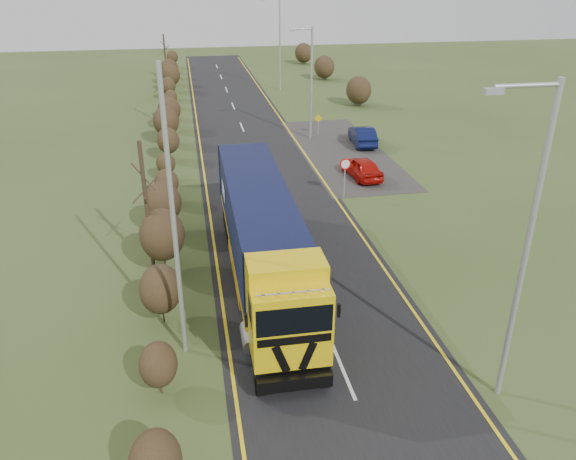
# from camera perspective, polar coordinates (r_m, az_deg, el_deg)

# --- Properties ---
(ground) EXTENTS (160.00, 160.00, 0.00)m
(ground) POSITION_cam_1_polar(r_m,az_deg,el_deg) (22.77, 2.89, -7.77)
(ground) COLOR #35491F
(ground) RESTS_ON ground
(road) EXTENTS (8.00, 120.00, 0.02)m
(road) POSITION_cam_1_polar(r_m,az_deg,el_deg) (31.45, -1.20, 2.07)
(road) COLOR black
(road) RESTS_ON ground
(layby) EXTENTS (6.00, 18.00, 0.02)m
(layby) POSITION_cam_1_polar(r_m,az_deg,el_deg) (41.97, 5.43, 8.00)
(layby) COLOR #312E2C
(layby) RESTS_ON ground
(lane_markings) EXTENTS (7.52, 116.00, 0.01)m
(lane_markings) POSITION_cam_1_polar(r_m,az_deg,el_deg) (31.16, -1.11, 1.88)
(lane_markings) COLOR yellow
(lane_markings) RESTS_ON road
(hedgerow) EXTENTS (2.24, 102.04, 6.05)m
(hedgerow) POSITION_cam_1_polar(r_m,az_deg,el_deg) (28.59, -12.50, 2.49)
(hedgerow) COLOR black
(hedgerow) RESTS_ON ground
(lorry) EXTENTS (2.91, 14.96, 4.17)m
(lorry) POSITION_cam_1_polar(r_m,az_deg,el_deg) (23.23, -2.69, -0.36)
(lorry) COLOR black
(lorry) RESTS_ON ground
(car_red_hatchback) EXTENTS (2.02, 4.10, 1.34)m
(car_red_hatchback) POSITION_cam_1_polar(r_m,az_deg,el_deg) (36.46, 7.51, 6.30)
(car_red_hatchback) COLOR #AE0E08
(car_red_hatchback) RESTS_ON ground
(car_blue_sedan) EXTENTS (1.86, 4.38, 1.40)m
(car_blue_sedan) POSITION_cam_1_polar(r_m,az_deg,el_deg) (43.55, 7.58, 9.48)
(car_blue_sedan) COLOR #091036
(car_blue_sedan) RESTS_ON ground
(streetlight_near) EXTENTS (2.10, 0.20, 9.92)m
(streetlight_near) POSITION_cam_1_polar(r_m,az_deg,el_deg) (16.98, 22.86, -0.87)
(streetlight_near) COLOR #9FA2A4
(streetlight_near) RESTS_ON ground
(streetlight_mid) EXTENTS (1.79, 0.18, 8.37)m
(streetlight_mid) POSITION_cam_1_polar(r_m,az_deg,el_deg) (43.95, 2.26, 15.03)
(streetlight_mid) COLOR #9FA2A4
(streetlight_mid) RESTS_ON ground
(streetlight_far) EXTENTS (2.02, 0.19, 9.50)m
(streetlight_far) POSITION_cam_1_polar(r_m,az_deg,el_deg) (62.71, -0.96, 18.74)
(streetlight_far) COLOR #9FA2A4
(streetlight_far) RESTS_ON ground
(left_pole) EXTENTS (0.16, 0.16, 9.99)m
(left_pole) POSITION_cam_1_polar(r_m,az_deg,el_deg) (18.21, -11.54, 0.71)
(left_pole) COLOR #9FA2A4
(left_pole) RESTS_ON ground
(speed_sign) EXTENTS (0.67, 0.10, 2.44)m
(speed_sign) POSITION_cam_1_polar(r_m,az_deg,el_deg) (32.64, 5.81, 6.05)
(speed_sign) COLOR #9FA2A4
(speed_sign) RESTS_ON ground
(warning_board) EXTENTS (0.64, 0.11, 1.67)m
(warning_board) POSITION_cam_1_polar(r_m,az_deg,el_deg) (45.78, 3.09, 10.82)
(warning_board) COLOR #9FA2A4
(warning_board) RESTS_ON ground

